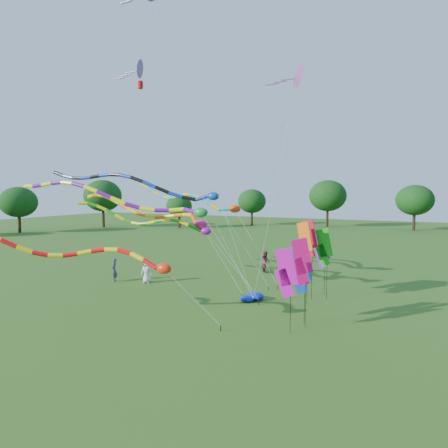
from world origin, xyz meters
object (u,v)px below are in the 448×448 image
at_px(tube_kite_red, 89,254).
at_px(person_a, 147,271).
at_px(blue_nylon_heap, 246,296).
at_px(person_b, 114,270).
at_px(tube_kite_orange, 154,212).
at_px(person_c, 265,261).

bearing_deg(tube_kite_red, person_a, 90.31).
height_order(blue_nylon_heap, person_b, person_b).
bearing_deg(person_a, tube_kite_orange, 16.59).
xyz_separation_m(blue_nylon_heap, person_c, (-1.68, 8.43, 0.69)).
distance_m(tube_kite_orange, blue_nylon_heap, 9.63).
distance_m(tube_kite_orange, person_c, 10.63).
relative_size(tube_kite_red, blue_nylon_heap, 7.64).
relative_size(tube_kite_orange, person_a, 8.61).
xyz_separation_m(blue_nylon_heap, person_a, (-8.58, 0.83, 0.64)).
relative_size(tube_kite_red, person_c, 6.72).
height_order(person_a, person_b, person_b).
distance_m(person_a, person_c, 10.26).
height_order(tube_kite_red, person_b, tube_kite_red).
bearing_deg(person_c, tube_kite_orange, 98.09).
height_order(tube_kite_red, person_a, tube_kite_red).
relative_size(tube_kite_orange, person_b, 8.25).
height_order(tube_kite_orange, blue_nylon_heap, tube_kite_orange).
bearing_deg(person_c, tube_kite_red, 125.85).
height_order(tube_kite_orange, person_a, tube_kite_orange).
distance_m(blue_nylon_heap, person_a, 8.64).
relative_size(tube_kite_orange, blue_nylon_heap, 9.23).
xyz_separation_m(person_a, person_b, (-2.48, -0.82, 0.04)).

